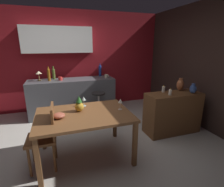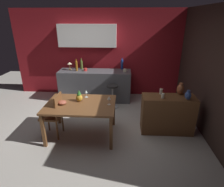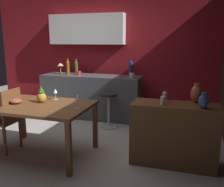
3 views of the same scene
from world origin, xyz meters
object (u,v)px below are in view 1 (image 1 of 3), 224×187
wine_bottle_cobalt (100,70)px  vase_copper (180,85)px  wine_glass_right (120,101)px  dining_table (84,118)px  chair_near_window (46,135)px  wine_bottle_olive (54,73)px  pillar_candle_short (170,92)px  pillar_candle_tall (164,89)px  wine_bottle_amber (49,74)px  wine_glass_left (84,99)px  cup_red (60,79)px  cup_cream (106,76)px  sideboard_cabinet (172,113)px  pineapple_centerpiece (79,105)px  counter_lamp (39,73)px  vase_ceramic_blue (193,89)px  fruit_bowl (59,116)px  bar_stool (99,105)px

wine_bottle_cobalt → vase_copper: bearing=-53.4°
wine_glass_right → dining_table: bearing=178.9°
chair_near_window → wine_bottle_olive: bearing=86.1°
wine_bottle_cobalt → pillar_candle_short: size_ratio=2.63×
pillar_candle_tall → vase_copper: vase_copper is taller
wine_glass_right → vase_copper: bearing=16.3°
pillar_candle_short → wine_bottle_amber: bearing=142.5°
chair_near_window → wine_glass_left: 0.80m
chair_near_window → pillar_candle_short: 2.25m
wine_glass_left → cup_red: size_ratio=1.30×
wine_glass_left → cup_red: (-0.31, 1.53, 0.08)m
vase_copper → cup_red: bearing=148.3°
dining_table → cup_cream: cup_cream is taller
sideboard_cabinet → chair_near_window: 2.39m
dining_table → wine_bottle_amber: (-0.51, 1.87, 0.40)m
pineapple_centerpiece → cup_red: pineapple_centerpiece is taller
counter_lamp → wine_glass_right: bearing=-56.3°
cup_red → pillar_candle_tall: cup_red is taller
pillar_candle_short → vase_ceramic_blue: 0.49m
chair_near_window → fruit_bowl: (0.19, -0.00, 0.27)m
counter_lamp → cup_red: bearing=-11.8°
bar_stool → wine_bottle_olive: (-0.97, 0.69, 0.70)m
counter_lamp → pillar_candle_tall: counter_lamp is taller
sideboard_cabinet → vase_ceramic_blue: (0.33, -0.11, 0.50)m
wine_glass_left → wine_bottle_cobalt: 1.96m
wine_bottle_cobalt → wine_bottle_olive: bearing=-176.7°
dining_table → pillar_candle_tall: 1.73m
wine_bottle_amber → vase_ceramic_blue: bearing=-32.8°
wine_glass_left → wine_bottle_olive: bearing=104.9°
sideboard_cabinet → cup_red: size_ratio=8.61×
wine_glass_right → pillar_candle_short: size_ratio=1.37×
pineapple_centerpiece → wine_bottle_olive: wine_bottle_olive is taller
pillar_candle_short → vase_ceramic_blue: (0.48, -0.04, 0.04)m
cup_red → wine_bottle_olive: bearing=127.1°
bar_stool → counter_lamp: counter_lamp is taller
sideboard_cabinet → wine_glass_right: (-1.24, -0.28, 0.47)m
pillar_candle_short → vase_copper: 0.47m
chair_near_window → vase_ceramic_blue: 2.73m
dining_table → vase_ceramic_blue: (2.14, 0.16, 0.25)m
dining_table → vase_ceramic_blue: vase_ceramic_blue is taller
fruit_bowl → wine_bottle_amber: wine_bottle_amber is taller
vase_copper → wine_glass_left: bearing=-177.3°
sideboard_cabinet → dining_table: bearing=-171.6°
dining_table → pillar_candle_short: bearing=6.8°
wine_glass_right → counter_lamp: (-1.32, 1.97, 0.20)m
pineapple_centerpiece → pillar_candle_short: pineapple_centerpiece is taller
wine_bottle_olive → dining_table: bearing=-78.9°
cup_red → wine_glass_left: bearing=-78.5°
chair_near_window → wine_glass_right: bearing=2.1°
pillar_candle_tall → pillar_candle_short: pillar_candle_tall is taller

